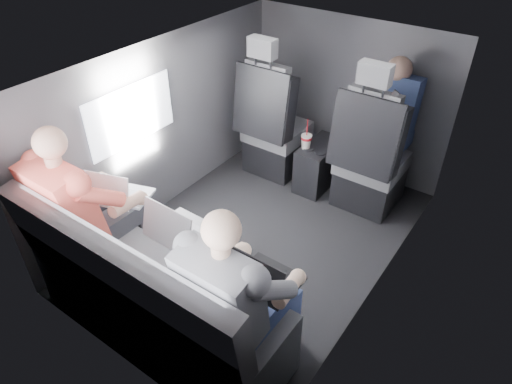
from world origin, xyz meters
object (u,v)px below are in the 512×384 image
Objects in this scene: laptop_silver at (180,229)px; front_seat_left at (273,132)px; rear_bench at (153,300)px; laptop_black at (265,278)px; laptop_white at (120,193)px; passenger_front_right at (391,112)px; passenger_rear_left at (87,209)px; passenger_rear_right at (239,296)px; front_seat_right at (369,164)px; center_console at (319,165)px; soda_cup at (306,141)px.

front_seat_left is at bearing 104.99° from laptop_silver.
laptop_black is (0.59, 0.26, 0.32)m from rear_bench.
front_seat_left is at bearing 85.99° from laptop_white.
passenger_front_right is (0.46, 2.16, 0.44)m from rear_bench.
front_seat_left is 1.69m from laptop_silver.
passenger_rear_left is (-0.60, 0.10, 0.32)m from rear_bench.
front_seat_right is at bearing 93.04° from passenger_rear_right.
passenger_rear_left reaches higher than rear_bench.
soda_cup is (-0.08, -0.12, 0.27)m from center_console.
center_console is 0.39× the size of passenger_rear_left.
front_seat_left is 2.07m from passenger_rear_right.
passenger_rear_right reaches higher than laptop_black.
front_seat_left reaches higher than passenger_front_right.
soda_cup is at bearing 72.11° from laptop_white.
front_seat_right is 1.03× the size of passenger_rear_left.
soda_cup is 0.69m from passenger_front_right.
laptop_silver is at bearing -3.40° from laptop_white.
passenger_rear_right reaches higher than rear_bench.
passenger_rear_right reaches higher than soda_cup.
passenger_front_right is (1.06, 2.06, 0.12)m from passenger_rear_left.
rear_bench is at bearing -103.31° from front_seat_right.
laptop_silver is (-0.47, -1.62, 0.23)m from front_seat_right.
laptop_silver is 0.47× the size of passenger_front_right.
passenger_rear_left is (-0.15, -1.81, 0.23)m from front_seat_left.
laptop_silver reaches higher than soda_cup.
passenger_rear_right is (1.11, -0.22, -0.01)m from laptop_white.
passenger_rear_left is at bearing -117.14° from passenger_front_right.
rear_bench is 0.63m from passenger_rear_right.
front_seat_left is 1.03× the size of passenger_rear_left.
passenger_rear_left reaches higher than passenger_front_right.
front_seat_right is 1.82m from passenger_rear_right.
front_seat_left is at bearing 180.00° from front_seat_right.
front_seat_right is at bearing 59.95° from passenger_rear_left.
passenger_rear_left is (-1.05, -1.81, 0.23)m from front_seat_right.
passenger_rear_left is at bearing 170.92° from rear_bench.
soda_cup is at bearing 73.24° from passenger_rear_left.
passenger_rear_left reaches higher than laptop_white.
passenger_front_right is (-0.08, 2.06, 0.13)m from passenger_rear_right.
laptop_black reaches higher than soda_cup.
laptop_white is (-0.49, -1.51, 0.16)m from soda_cup.
center_console is 1.52× the size of laptop_black.
rear_bench is at bearing -102.11° from passenger_front_right.
center_console is 0.40× the size of passenger_rear_right.
laptop_white is 0.31× the size of passenger_rear_right.
passenger_front_right reaches higher than rear_bench.
laptop_black is at bearing 75.17° from passenger_rear_right.
front_seat_left is at bearing 122.23° from laptop_black.
rear_bench is 2.25m from passenger_front_right.
center_console is at bearing 58.06° from soda_cup.
front_seat_left is 1.61m from laptop_white.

